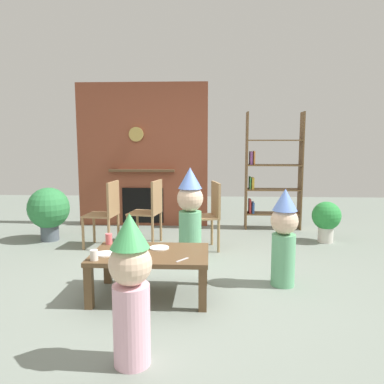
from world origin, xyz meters
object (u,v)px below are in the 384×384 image
Objects in this scene: paper_cup_near_left at (109,239)px; dining_chair_middle at (151,208)px; paper_cup_center at (141,257)px; dining_chair_right at (209,211)px; coffee_table at (151,259)px; child_in_pink at (284,235)px; paper_cup_near_right at (94,255)px; potted_plant_short at (49,210)px; paper_plate_rear at (159,248)px; potted_plant_tall at (326,218)px; paper_plate_front at (105,254)px; dining_chair_left at (107,210)px; child_with_cone_hat at (131,286)px; birthday_cake_slice at (142,253)px; child_by_the_chairs at (190,212)px; bookshelf at (270,175)px.

paper_cup_near_left is 0.12× the size of dining_chair_middle.
paper_cup_center is 1.93m from dining_chair_right.
coffee_table is 1.33m from child_in_pink.
paper_cup_near_right is at bearing 4.45° from child_in_pink.
paper_cup_center is at bearing -51.22° from potted_plant_short.
paper_plate_rear is 2.84m from potted_plant_tall.
paper_plate_front is at bearing 152.41° from paper_cup_center.
paper_cup_near_right is 0.10× the size of dining_chair_left.
dining_chair_right is (0.49, 2.65, -0.01)m from child_with_cone_hat.
paper_cup_center is 0.11× the size of potted_plant_short.
birthday_cake_slice is (-0.05, -0.15, 0.10)m from coffee_table.
birthday_cake_slice is 0.11× the size of dining_chair_middle.
paper_cup_near_left is 1.17× the size of paper_cup_near_right.
dining_chair_middle reaches higher than birthday_cake_slice.
child_in_pink is (1.28, 0.32, 0.16)m from coffee_table.
paper_cup_center is 2.06m from dining_chair_middle.
birthday_cake_slice is 1.93m from dining_chair_left.
paper_cup_near_right is at bearing 108.01° from dining_chair_left.
coffee_table is at bearing -137.98° from potted_plant_tall.
child_by_the_chairs is at bearing 75.18° from paper_plate_rear.
paper_plate_front is 0.20× the size of dining_chair_middle.
child_by_the_chairs is at bearing 52.73° from dining_chair_right.
child_by_the_chairs reaches higher than child_with_cone_hat.
paper_plate_rear is at bearing 1.55° from child_by_the_chairs.
dining_chair_right is at bearing -12.97° from child_with_cone_hat.
dining_chair_left is at bearing 102.11° from paper_cup_near_right.
bookshelf reaches higher than potted_plant_short.
bookshelf is 1.68× the size of child_by_the_chairs.
dining_chair_right is (0.98, 1.82, 0.05)m from paper_cup_near_right.
dining_chair_left is 1.00× the size of dining_chair_middle.
child_in_pink is (1.73, 0.57, 0.05)m from paper_cup_near_right.
potted_plant_tall is (2.48, 0.22, -0.16)m from dining_chair_middle.
bookshelf reaches higher than paper_cup_near_left.
paper_cup_center is 0.41m from paper_plate_front.
dining_chair_right reaches higher than potted_plant_tall.
paper_cup_near_left is at bearing -127.76° from bookshelf.
birthday_cake_slice is 1.94m from dining_chair_middle.
birthday_cake_slice is 1.27m from child_by_the_chairs.
potted_plant_short is at bearing 128.99° from paper_cup_near_left.
paper_plate_rear is 1.22m from child_with_cone_hat.
bookshelf reaches higher than dining_chair_right.
dining_chair_middle is 1.51m from potted_plant_short.
potted_plant_short is at bearing -164.38° from bookshelf.
paper_plate_rear is 0.19× the size of child_with_cone_hat.
child_by_the_chairs is 2.26m from potted_plant_short.
child_in_pink reaches higher than paper_plate_rear.
child_with_cone_hat is (-0.02, -1.22, 0.10)m from paper_plate_rear.
potted_plant_short reaches higher than paper_cup_near_right.
paper_cup_center is (0.41, -0.02, -0.00)m from paper_cup_near_right.
dining_chair_middle is at bearing 101.81° from paper_plate_rear.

